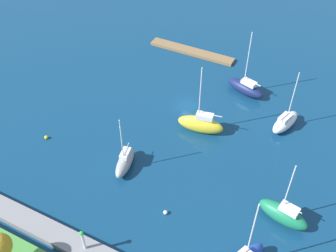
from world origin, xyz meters
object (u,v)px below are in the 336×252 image
(sailboat_navy_by_breakwater, at_px, (245,87))
(sailboat_yellow_far_south, at_px, (201,124))
(pier_dock, at_px, (192,51))
(mooring_buoy_white, at_px, (165,212))
(sailboat_gray_mid_basin, at_px, (125,162))
(mooring_buoy_yellow, at_px, (46,137))
(harbor_beacon, at_px, (83,239))
(sailboat_white_lone_north, at_px, (285,122))
(sailboat_green_west_end, at_px, (283,214))

(sailboat_navy_by_breakwater, bearing_deg, sailboat_yellow_far_south, 92.85)
(sailboat_yellow_far_south, height_order, sailboat_navy_by_breakwater, sailboat_yellow_far_south)
(pier_dock, distance_m, mooring_buoy_white, 42.06)
(sailboat_yellow_far_south, xyz_separation_m, sailboat_navy_by_breakwater, (-3.35, -13.62, -0.40))
(sailboat_gray_mid_basin, xyz_separation_m, mooring_buoy_yellow, (15.20, 0.63, -0.93))
(pier_dock, height_order, sailboat_yellow_far_south, sailboat_yellow_far_south)
(harbor_beacon, xyz_separation_m, sailboat_yellow_far_south, (-4.09, -27.68, -1.48))
(sailboat_navy_by_breakwater, bearing_deg, sailboat_gray_mid_basin, 84.81)
(sailboat_white_lone_north, relative_size, mooring_buoy_white, 18.19)
(mooring_buoy_white, relative_size, mooring_buoy_yellow, 1.00)
(harbor_beacon, bearing_deg, mooring_buoy_white, -123.02)
(sailboat_gray_mid_basin, bearing_deg, sailboat_yellow_far_south, 138.34)
(sailboat_gray_mid_basin, relative_size, sailboat_white_lone_north, 0.90)
(sailboat_yellow_far_south, relative_size, sailboat_navy_by_breakwater, 1.01)
(sailboat_yellow_far_south, height_order, mooring_buoy_white, sailboat_yellow_far_south)
(harbor_beacon, distance_m, sailboat_green_west_end, 26.95)
(sailboat_gray_mid_basin, xyz_separation_m, mooring_buoy_white, (-9.62, 4.94, -0.93))
(sailboat_gray_mid_basin, xyz_separation_m, sailboat_navy_by_breakwater, (-10.59, -26.39, 0.09))
(sailboat_navy_by_breakwater, height_order, mooring_buoy_white, sailboat_navy_by_breakwater)
(pier_dock, bearing_deg, sailboat_white_lone_north, 149.35)
(sailboat_navy_by_breakwater, bearing_deg, sailboat_white_lone_north, 163.77)
(sailboat_gray_mid_basin, bearing_deg, sailboat_navy_by_breakwater, 146.02)
(sailboat_white_lone_north, bearing_deg, sailboat_gray_mid_basin, 152.54)
(sailboat_green_west_end, distance_m, mooring_buoy_white, 16.23)
(pier_dock, relative_size, mooring_buoy_yellow, 30.56)
(pier_dock, distance_m, mooring_buoy_yellow, 36.99)
(harbor_beacon, xyz_separation_m, sailboat_navy_by_breakwater, (-7.44, -41.30, -1.88))
(sailboat_navy_by_breakwater, bearing_deg, harbor_beacon, 96.45)
(pier_dock, relative_size, mooring_buoy_white, 30.54)
(sailboat_gray_mid_basin, relative_size, mooring_buoy_white, 16.45)
(pier_dock, xyz_separation_m, mooring_buoy_yellow, (10.87, 35.36, -0.01))
(sailboat_gray_mid_basin, distance_m, sailboat_navy_by_breakwater, 28.44)
(sailboat_yellow_far_south, xyz_separation_m, sailboat_green_west_end, (-17.26, 11.34, -0.27))
(sailboat_yellow_far_south, height_order, sailboat_white_lone_north, sailboat_yellow_far_south)
(pier_dock, distance_m, sailboat_green_west_end, 44.06)
(sailboat_yellow_far_south, relative_size, mooring_buoy_yellow, 21.06)
(harbor_beacon, bearing_deg, pier_dock, -81.43)
(sailboat_navy_by_breakwater, distance_m, sailboat_green_west_end, 28.57)
(sailboat_gray_mid_basin, distance_m, sailboat_white_lone_north, 28.46)
(mooring_buoy_white, bearing_deg, sailboat_green_west_end, -156.79)
(mooring_buoy_yellow, bearing_deg, pier_dock, -107.09)
(harbor_beacon, xyz_separation_m, sailboat_white_lone_north, (-16.68, -35.32, -2.00))
(pier_dock, bearing_deg, sailboat_yellow_far_south, 117.79)
(harbor_beacon, height_order, sailboat_yellow_far_south, sailboat_yellow_far_south)
(mooring_buoy_white, bearing_deg, sailboat_gray_mid_basin, -27.19)
(pier_dock, height_order, sailboat_navy_by_breakwater, sailboat_navy_by_breakwater)
(pier_dock, relative_size, harbor_beacon, 5.09)
(sailboat_yellow_far_south, bearing_deg, sailboat_green_west_end, 137.82)
(pier_dock, height_order, mooring_buoy_yellow, pier_dock)
(mooring_buoy_yellow, bearing_deg, sailboat_gray_mid_basin, -177.63)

